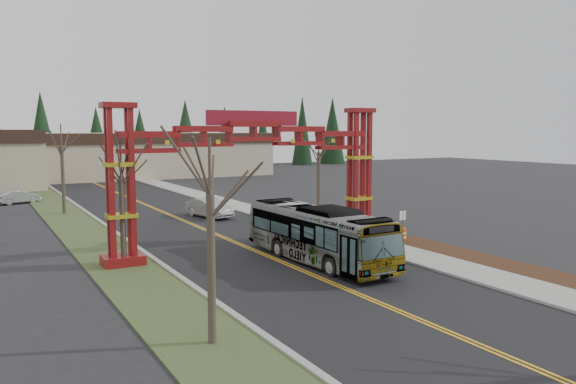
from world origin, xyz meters
TOP-DOWN VIEW (x-y plane):
  - ground at (0.00, 0.00)m, footprint 200.00×200.00m
  - road at (0.00, 25.00)m, footprint 12.00×110.00m
  - lane_line_left at (-0.12, 25.00)m, footprint 0.12×100.00m
  - lane_line_right at (0.12, 25.00)m, footprint 0.12×100.00m
  - curb_right at (6.15, 25.00)m, footprint 0.30×110.00m
  - sidewalk_right at (7.60, 25.00)m, footprint 2.60×110.00m
  - landscape_strip at (10.20, 10.00)m, footprint 2.60×50.00m
  - grass_median at (-8.00, 25.00)m, footprint 4.00×110.00m
  - curb_left at (-6.15, 25.00)m, footprint 0.30×110.00m
  - gateway_arch at (0.00, 18.00)m, footprint 18.20×1.60m
  - retail_building_east at (10.00, 79.95)m, footprint 38.00×20.30m
  - conifer_treeline at (0.25, 92.00)m, footprint 116.10×5.60m
  - transit_bus at (1.80, 13.55)m, footprint 3.05×11.59m
  - silver_sedan at (2.55, 31.87)m, footprint 2.91×5.21m
  - parked_car_far_a at (-11.00, 50.04)m, footprint 4.38×2.93m
  - bare_tree_median_near at (-8.00, 4.92)m, footprint 2.92×2.92m
  - bare_tree_median_mid at (-8.00, 17.77)m, footprint 2.97×2.97m
  - bare_tree_median_far at (-8.00, 39.92)m, footprint 3.04×3.04m
  - bare_tree_right_far at (10.00, 26.25)m, footprint 3.08×3.08m
  - street_sign at (9.38, 15.07)m, footprint 0.50×0.06m
  - barrel_south at (9.88, 15.62)m, footprint 0.50×0.50m
  - barrel_mid at (9.37, 18.81)m, footprint 0.57×0.57m
  - barrel_north at (9.69, 23.26)m, footprint 0.57×0.57m

SIDE VIEW (x-z plane):
  - ground at x=0.00m, z-range 0.00..0.00m
  - road at x=0.00m, z-range 0.00..0.02m
  - lane_line_left at x=-0.12m, z-range 0.02..0.03m
  - lane_line_right at x=0.12m, z-range 0.02..0.03m
  - grass_median at x=-8.00m, z-range 0.00..0.08m
  - landscape_strip at x=10.20m, z-range 0.00..0.12m
  - curb_right at x=6.15m, z-range 0.00..0.15m
  - curb_left at x=-6.15m, z-range 0.00..0.15m
  - sidewalk_right at x=7.60m, z-range 0.01..0.15m
  - barrel_south at x=9.88m, z-range 0.00..0.93m
  - barrel_mid at x=9.37m, z-range 0.00..1.05m
  - barrel_north at x=9.69m, z-range 0.00..1.06m
  - parked_car_far_a at x=-11.00m, z-range 0.00..1.37m
  - silver_sedan at x=2.55m, z-range 0.00..1.63m
  - street_sign at x=9.38m, z-range 0.48..2.67m
  - transit_bus at x=1.80m, z-range 0.00..3.21m
  - retail_building_east at x=10.00m, z-range 0.01..7.01m
  - bare_tree_median_mid at x=-8.00m, z-range 1.48..8.43m
  - bare_tree_median_near at x=-8.00m, z-range 1.63..8.81m
  - bare_tree_right_far at x=10.00m, z-range 1.75..9.40m
  - bare_tree_median_far at x=-8.00m, z-range 1.96..9.99m
  - gateway_arch at x=0.00m, z-range 1.53..10.43m
  - conifer_treeline at x=0.25m, z-range -0.01..12.99m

